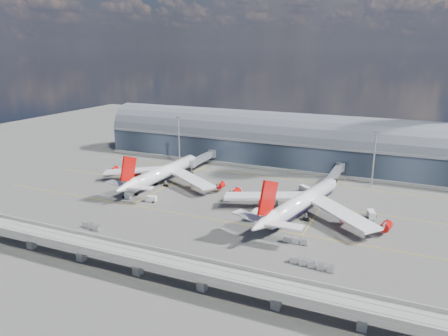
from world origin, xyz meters
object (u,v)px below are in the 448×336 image
at_px(floodlight_mast_left, 179,139).
at_px(service_truck_0, 130,193).
at_px(service_truck_2, 268,202).
at_px(cargo_train_2, 296,241).
at_px(airliner_right, 301,203).
at_px(floodlight_mast_right, 374,157).
at_px(service_truck_3, 256,215).
at_px(service_truck_1, 151,199).
at_px(cargo_train_1, 312,264).
at_px(airliner_left, 162,173).
at_px(service_truck_4, 371,215).
at_px(cargo_train_0, 92,227).
at_px(service_truck_5, 305,189).

relative_size(floodlight_mast_left, service_truck_0, 3.27).
relative_size(service_truck_2, cargo_train_2, 0.97).
bearing_deg(airliner_right, floodlight_mast_right, 79.74).
bearing_deg(service_truck_3, floodlight_mast_right, 60.81).
distance_m(service_truck_0, service_truck_1, 11.63).
bearing_deg(cargo_train_1, airliner_right, 13.21).
xyz_separation_m(floodlight_mast_right, airliner_left, (-87.98, -36.75, -8.04)).
relative_size(floodlight_mast_right, service_truck_4, 4.62).
bearing_deg(cargo_train_1, cargo_train_0, 86.97).
xyz_separation_m(floodlight_mast_left, service_truck_0, (8.82, -56.79, -12.04)).
bearing_deg(floodlight_mast_left, cargo_train_1, -42.78).
relative_size(service_truck_2, service_truck_5, 1.34).
distance_m(service_truck_0, cargo_train_2, 77.45).
bearing_deg(airliner_right, floodlight_mast_left, 159.75).
relative_size(service_truck_0, service_truck_5, 1.28).
relative_size(service_truck_2, cargo_train_0, 1.03).
distance_m(floodlight_mast_right, airliner_left, 95.69).
xyz_separation_m(floodlight_mast_left, cargo_train_1, (93.08, -86.15, -12.71)).
bearing_deg(floodlight_mast_left, service_truck_5, -15.68).
height_order(service_truck_2, service_truck_5, service_truck_5).
distance_m(service_truck_2, cargo_train_0, 67.56).
height_order(airliner_right, cargo_train_0, airliner_right).
height_order(airliner_left, service_truck_3, airliner_left).
bearing_deg(cargo_train_2, airliner_right, 14.98).
height_order(airliner_right, service_truck_4, airliner_right).
distance_m(service_truck_2, cargo_train_1, 51.00).
bearing_deg(service_truck_4, cargo_train_1, -121.96).
height_order(service_truck_5, cargo_train_1, service_truck_5).
bearing_deg(cargo_train_2, service_truck_1, 81.58).
height_order(airliner_right, service_truck_3, airliner_right).
relative_size(service_truck_4, cargo_train_2, 0.66).
distance_m(airliner_right, service_truck_1, 60.66).
height_order(service_truck_1, cargo_train_1, service_truck_1).
bearing_deg(airliner_left, cargo_train_2, -24.53).
bearing_deg(service_truck_1, cargo_train_2, -112.97).
distance_m(service_truck_0, cargo_train_1, 89.23).
height_order(service_truck_0, service_truck_2, service_truck_0).
distance_m(airliner_left, service_truck_4, 92.37).
relative_size(service_truck_3, cargo_train_0, 0.83).
bearing_deg(cargo_train_0, floodlight_mast_left, 1.10).
height_order(cargo_train_0, cargo_train_1, cargo_train_1).
height_order(service_truck_5, cargo_train_2, service_truck_5).
height_order(service_truck_3, service_truck_4, service_truck_3).
bearing_deg(service_truck_5, airliner_left, 142.90).
bearing_deg(service_truck_0, airliner_left, 65.34).
bearing_deg(floodlight_mast_right, airliner_left, -157.33).
height_order(service_truck_3, cargo_train_1, service_truck_3).
bearing_deg(floodlight_mast_right, service_truck_1, -143.78).
height_order(floodlight_mast_right, cargo_train_2, floodlight_mast_right).
distance_m(airliner_left, service_truck_0, 20.69).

